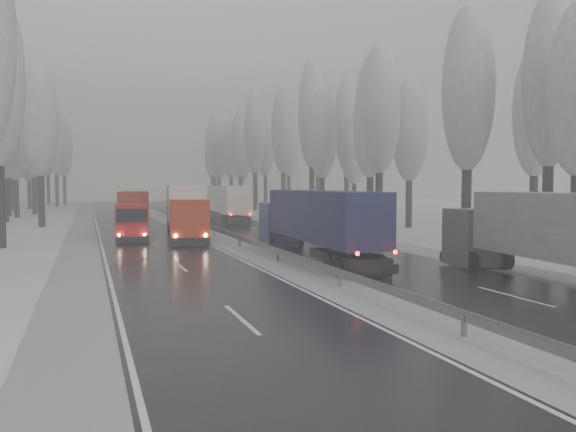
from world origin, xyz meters
TOP-DOWN VIEW (x-y plane):
  - ground at (0.00, 0.00)m, footprint 260.00×260.00m
  - carriageway_right at (5.25, 30.00)m, footprint 7.50×200.00m
  - carriageway_left at (-5.25, 30.00)m, footprint 7.50×200.00m
  - median_slush at (0.00, 30.00)m, footprint 3.00×200.00m
  - shoulder_right at (10.20, 30.00)m, footprint 2.40×200.00m
  - shoulder_left at (-10.20, 30.00)m, footprint 2.40×200.00m
  - median_guardrail at (0.00, 29.99)m, footprint 0.12×200.00m
  - tree_15 at (19.28, 12.71)m, footprint 3.60×3.60m
  - tree_16 at (15.04, 15.67)m, footprint 3.60×3.60m
  - tree_17 at (24.68, 19.67)m, footprint 3.60×3.60m
  - tree_18 at (14.51, 27.03)m, footprint 3.60×3.60m
  - tree_19 at (20.02, 31.03)m, footprint 3.60×3.60m
  - tree_20 at (17.90, 35.17)m, footprint 3.60×3.60m
  - tree_21 at (20.12, 39.17)m, footprint 3.60×3.60m
  - tree_22 at (17.02, 45.60)m, footprint 3.60×3.60m
  - tree_23 at (23.31, 49.60)m, footprint 3.60×3.60m
  - tree_24 at (17.90, 51.02)m, footprint 3.60×3.60m
  - tree_25 at (24.81, 55.02)m, footprint 3.60×3.60m
  - tree_26 at (17.56, 61.27)m, footprint 3.60×3.60m
  - tree_27 at (24.72, 65.27)m, footprint 3.60×3.60m
  - tree_28 at (16.34, 71.95)m, footprint 3.60×3.60m
  - tree_29 at (23.71, 75.95)m, footprint 3.60×3.60m
  - tree_30 at (16.56, 81.70)m, footprint 3.60×3.60m
  - tree_31 at (22.48, 85.70)m, footprint 3.60×3.60m
  - tree_32 at (16.63, 89.21)m, footprint 3.60×3.60m
  - tree_33 at (19.77, 93.21)m, footprint 3.60×3.60m
  - tree_34 at (15.73, 96.32)m, footprint 3.60×3.60m
  - tree_35 at (24.94, 100.32)m, footprint 3.60×3.60m
  - tree_36 at (17.04, 106.16)m, footprint 3.60×3.60m
  - tree_37 at (24.02, 110.16)m, footprint 3.60×3.60m
  - tree_38 at (18.73, 116.73)m, footprint 3.60×3.60m
  - tree_39 at (21.55, 120.73)m, footprint 3.60×3.60m
  - tree_62 at (-13.94, 43.73)m, footprint 3.60×3.60m
  - tree_64 at (-18.26, 52.71)m, footprint 3.60×3.60m
  - tree_66 at (-18.16, 62.35)m, footprint 3.60×3.60m
  - tree_67 at (-19.54, 66.35)m, footprint 3.60×3.60m
  - tree_68 at (-16.58, 69.11)m, footprint 3.60×3.60m
  - tree_70 at (-16.33, 79.19)m, footprint 3.60×3.60m
  - tree_71 at (-21.09, 83.19)m, footprint 3.60×3.60m
  - tree_72 at (-18.93, 88.54)m, footprint 3.60×3.60m
  - tree_73 at (-21.82, 92.54)m, footprint 3.60×3.60m
  - tree_74 at (-15.07, 99.33)m, footprint 3.60×3.60m
  - tree_75 at (-24.20, 103.33)m, footprint 3.60×3.60m
  - tree_76 at (-14.05, 108.72)m, footprint 3.60×3.60m
  - tree_77 at (-19.66, 112.72)m, footprint 3.60×3.60m
  - tree_78 at (-17.56, 115.31)m, footprint 3.60×3.60m
  - tree_79 at (-20.33, 119.31)m, footprint 3.60×3.60m
  - truck_grey_tarp at (8.19, 0.07)m, footprint 3.70×15.21m
  - truck_blue_box at (2.30, 12.30)m, footprint 2.97×15.15m
  - truck_cream_box at (4.63, 43.23)m, footprint 3.36×15.96m
  - box_truck_distant at (6.69, 82.99)m, footprint 2.62×7.03m
  - truck_red_white at (-2.41, 27.93)m, footprint 4.38×16.39m
  - truck_red_red at (-6.00, 31.12)m, footprint 3.66×14.33m

SIDE VIEW (x-z plane):
  - ground at x=0.00m, z-range 0.00..0.00m
  - carriageway_right at x=5.25m, z-range 0.00..0.03m
  - carriageway_left at x=-5.25m, z-range 0.00..0.03m
  - median_slush at x=0.00m, z-range 0.00..0.04m
  - shoulder_right at x=10.20m, z-range 0.00..0.04m
  - shoulder_left at x=-10.20m, z-range 0.00..0.04m
  - median_guardrail at x=0.00m, z-range 0.22..0.98m
  - box_truck_distant at x=6.69m, z-range 0.02..2.60m
  - truck_red_red at x=-6.00m, z-range 0.30..3.95m
  - truck_blue_box at x=2.30m, z-range 0.32..4.19m
  - truck_grey_tarp at x=8.19m, z-range 0.32..4.19m
  - truck_cream_box at x=4.63m, z-range 0.34..4.41m
  - truck_red_white at x=-2.41m, z-range 0.35..4.52m
  - tree_23 at x=23.31m, z-range 1.99..15.54m
  - tree_77 at x=-19.66m, z-range 2.10..16.42m
  - tree_33 at x=19.77m, z-range 2.10..16.42m
  - tree_19 at x=20.02m, z-range 2.13..16.70m
  - tree_72 at x=-18.93m, z-range 2.21..17.31m
  - tree_66 at x=-18.16m, z-range 2.22..17.45m
  - tree_64 at x=-18.26m, z-range 2.25..17.67m
  - tree_17 at x=24.68m, z-range 2.27..17.80m
  - tree_20 at x=17.90m, z-range 2.29..18.00m
  - tree_22 at x=17.02m, z-range 2.31..18.17m
  - tree_62 at x=-13.94m, z-range 2.34..18.38m
  - tree_39 at x=21.55m, z-range 2.36..18.54m
  - tree_37 at x=24.02m, z-range 2.38..18.75m
  - tree_16 at x=15.04m, z-range 2.40..18.93m
  - tree_18 at x=14.51m, z-range 2.41..18.99m
  - tree_68 at x=-16.58m, z-range 2.42..19.07m
  - tree_79 at x=-20.33m, z-range 2.48..19.54m
  - tree_70 at x=-16.33m, z-range 2.48..19.57m
  - tree_67 at x=-19.54m, z-range 2.48..19.58m
  - tree_15 at x=19.28m, z-range 2.49..19.62m
  - tree_73 at x=-21.82m, z-range 2.50..19.72m
  - tree_32 at x=16.63m, z-range 2.51..19.85m
  - tree_27 at x=24.72m, z-range 2.55..20.17m
  - tree_34 at x=15.73m, z-range 2.55..20.19m
  - tree_30 at x=16.56m, z-range 2.59..20.45m
  - tree_38 at x=18.73m, z-range 2.60..20.58m
  - tree_29 at x=23.71m, z-range 2.62..20.73m
  - tree_35 at x=24.94m, z-range 2.64..20.89m
  - tree_76 at x=-14.05m, z-range 2.68..21.23m
  - tree_31 at x=22.48m, z-range 2.68..21.26m
  - tree_75 at x=-24.20m, z-range 2.69..21.29m
  - tree_21 at x=20.12m, z-range 2.69..21.31m
  - tree_26 at x=17.56m, z-range 2.71..21.49m
  - tree_25 at x=24.81m, z-range 2.80..22.24m
  - tree_78 at x=-17.56m, z-range 2.81..22.37m
  - tree_71 at x=-21.09m, z-range 2.82..22.43m
  - tree_28 at x=16.34m, z-range 2.82..22.45m
  - tree_74 at x=-15.07m, z-range 2.83..22.52m
  - tree_36 at x=17.04m, z-range 2.91..23.13m
  - tree_24 at x=17.90m, z-range 2.94..23.43m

